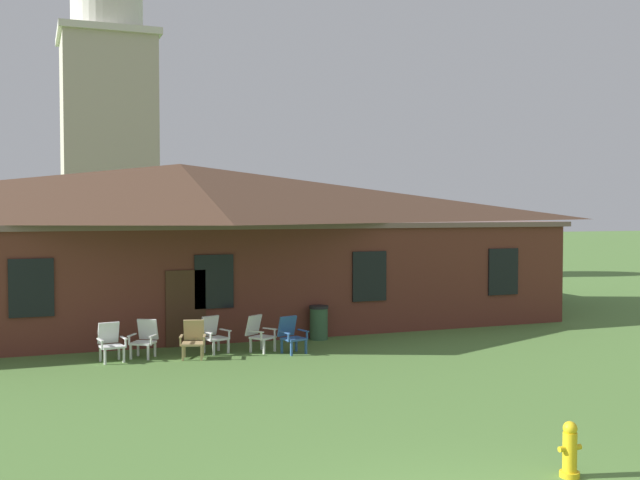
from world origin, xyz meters
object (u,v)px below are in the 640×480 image
(lawn_chair_right_end, at_px, (259,333))
(lawn_chair_near_door, at_px, (145,338))
(fire_hydrant, at_px, (570,450))
(lawn_chair_middle, at_px, (213,334))
(lawn_chair_left_end, at_px, (193,338))
(trash_bin, at_px, (319,322))
(lawn_chair_by_porch, at_px, (110,341))
(lawn_chair_far_side, at_px, (291,334))

(lawn_chair_right_end, bearing_deg, lawn_chair_near_door, 174.38)
(fire_hydrant, bearing_deg, lawn_chair_middle, 103.36)
(lawn_chair_near_door, relative_size, lawn_chair_right_end, 1.00)
(lawn_chair_middle, bearing_deg, lawn_chair_left_end, -139.08)
(lawn_chair_near_door, xyz_separation_m, fire_hydrant, (4.36, -10.91, -0.12))
(lawn_chair_near_door, bearing_deg, trash_bin, 9.78)
(lawn_chair_right_end, bearing_deg, fire_hydrant, -82.37)
(lawn_chair_by_porch, bearing_deg, fire_hydrant, -63.91)
(lawn_chair_near_door, distance_m, fire_hydrant, 11.75)
(lawn_chair_middle, height_order, lawn_chair_right_end, same)
(lawn_chair_left_end, xyz_separation_m, trash_bin, (3.94, 1.43, -0.00))
(lawn_chair_right_end, xyz_separation_m, lawn_chair_far_side, (0.73, -0.50, 0.00))
(lawn_chair_middle, relative_size, trash_bin, 0.98)
(fire_hydrant, height_order, trash_bin, trash_bin)
(lawn_chair_near_door, height_order, fire_hydrant, lawn_chair_near_door)
(lawn_chair_near_door, relative_size, fire_hydrant, 1.21)
(lawn_chair_right_end, distance_m, fire_hydrant, 10.72)
(lawn_chair_left_end, height_order, lawn_chair_far_side, same)
(lawn_chair_middle, xyz_separation_m, trash_bin, (3.30, 0.88, -0.00))
(lawn_chair_by_porch, height_order, lawn_chair_far_side, same)
(lawn_chair_middle, distance_m, fire_hydrant, 11.21)
(lawn_chair_middle, bearing_deg, lawn_chair_near_door, 179.82)
(lawn_chair_near_door, height_order, lawn_chair_left_end, same)
(lawn_chair_right_end, bearing_deg, lawn_chair_far_side, -34.54)
(trash_bin, bearing_deg, lawn_chair_middle, -165.08)
(lawn_chair_near_door, height_order, lawn_chair_far_side, same)
(lawn_chair_near_door, xyz_separation_m, lawn_chair_middle, (1.77, -0.01, 0.00))
(lawn_chair_far_side, relative_size, fire_hydrant, 1.21)
(trash_bin, bearing_deg, fire_hydrant, -93.46)
(lawn_chair_by_porch, bearing_deg, lawn_chair_near_door, 15.18)
(lawn_chair_right_end, height_order, lawn_chair_far_side, same)
(lawn_chair_left_end, height_order, lawn_chair_right_end, same)
(lawn_chair_near_door, height_order, lawn_chair_right_end, same)
(lawn_chair_near_door, bearing_deg, lawn_chair_by_porch, -164.82)
(lawn_chair_left_end, xyz_separation_m, lawn_chair_right_end, (1.81, 0.27, 0.00))
(fire_hydrant, relative_size, trash_bin, 0.81)
(fire_hydrant, distance_m, trash_bin, 11.81)
(lawn_chair_far_side, bearing_deg, lawn_chair_by_porch, 173.04)
(lawn_chair_by_porch, bearing_deg, lawn_chair_far_side, -6.96)
(lawn_chair_left_end, xyz_separation_m, lawn_chair_middle, (0.64, 0.56, 0.00))
(lawn_chair_left_end, relative_size, trash_bin, 0.98)
(lawn_chair_middle, height_order, trash_bin, trash_bin)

